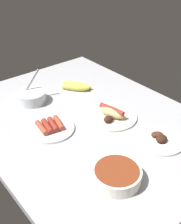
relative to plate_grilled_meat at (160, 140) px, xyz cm
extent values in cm
cube|color=#B2B2B7|center=(32.13, 13.24, -2.44)|extent=(120.00, 90.00, 3.00)
cylinder|color=white|center=(-0.21, 0.01, -0.44)|extent=(18.30, 18.30, 1.00)
ellipsoid|color=#472819|center=(2.58, -0.03, 1.17)|extent=(4.20, 4.60, 2.22)
ellipsoid|color=#472819|center=(1.43, -0.83, 1.22)|extent=(4.52, 3.66, 2.32)
ellipsoid|color=#381E14|center=(-0.85, 0.50, 1.39)|extent=(4.03, 5.02, 2.65)
cylinder|color=white|center=(25.29, 3.23, -0.44)|extent=(22.93, 22.93, 1.00)
ellipsoid|color=tan|center=(25.29, 3.23, 2.26)|extent=(14.03, 8.41, 4.40)
cylinder|color=maroon|center=(25.29, 3.23, 3.47)|extent=(12.70, 4.75, 2.40)
ellipsoid|color=#381E14|center=(22.71, 7.70, 1.46)|extent=(3.87, 4.61, 2.80)
cylinder|color=silver|center=(60.64, 24.37, 1.82)|extent=(13.87, 13.87, 5.51)
cylinder|color=beige|center=(60.64, 24.37, 2.92)|extent=(12.21, 12.21, 2.48)
cube|color=#B7B7BC|center=(63.76, 22.64, 7.72)|extent=(3.80, 9.72, 13.49)
cylinder|color=white|center=(-3.90, 28.11, 1.42)|extent=(16.94, 16.94, 4.72)
cylinder|color=maroon|center=(-3.90, 28.11, 3.38)|extent=(15.25, 15.25, 1.00)
ellipsoid|color=#E5D14C|center=(56.81, 0.66, 0.95)|extent=(14.34, 12.77, 3.78)
ellipsoid|color=#E5D14C|center=(58.68, -2.17, 0.83)|extent=(16.47, 10.99, 3.54)
cylinder|color=white|center=(35.24, 29.74, -0.44)|extent=(20.64, 20.64, 1.00)
cylinder|color=#AD472D|center=(34.50, 25.93, 1.24)|extent=(9.88, 4.73, 2.35)
cylinder|color=maroon|center=(34.99, 28.47, 1.24)|extent=(9.88, 4.54, 2.35)
cylinder|color=maroon|center=(35.49, 31.01, 1.24)|extent=(9.87, 4.18, 2.35)
cylinder|color=#AD472D|center=(35.98, 33.55, 1.24)|extent=(9.82, 3.60, 2.35)
camera|label=1|loc=(-50.80, 77.93, 70.85)|focal=44.93mm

